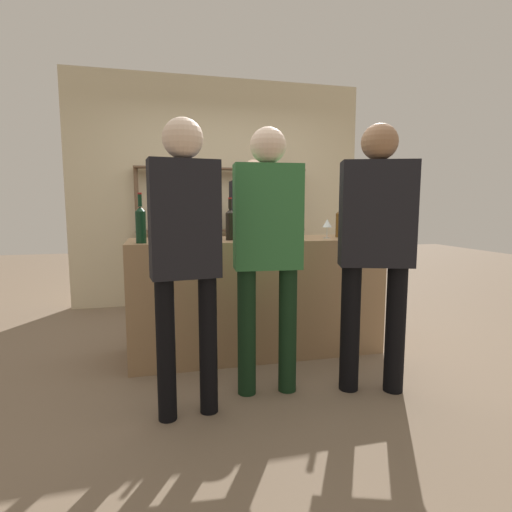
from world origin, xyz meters
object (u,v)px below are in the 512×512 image
Objects in this scene: counter_bottle_4 at (141,224)px; customer_right at (376,238)px; ice_bucket at (283,226)px; server_behind_counter at (254,228)px; counter_bottle_3 at (230,224)px; counter_bottle_1 at (245,223)px; counter_bottle_2 at (181,225)px; cork_jar at (165,232)px; wine_glass at (327,224)px; customer_left at (185,242)px; customer_center at (268,240)px; counter_bottle_0 at (341,222)px.

customer_right reaches higher than counter_bottle_4.
server_behind_counter reaches higher than ice_bucket.
counter_bottle_3 is at bearing 63.36° from customer_right.
counter_bottle_1 is 0.19× the size of server_behind_counter.
cork_jar is (-0.11, 0.28, -0.07)m from counter_bottle_2.
wine_glass is at bearing -0.41° from counter_bottle_3.
customer_right is 1.02× the size of customer_left.
customer_left is (-0.41, -0.85, -0.06)m from counter_bottle_3.
ice_bucket is (0.32, -0.03, -0.02)m from counter_bottle_1.
counter_bottle_3 is at bearing -174.59° from ice_bucket.
server_behind_counter is (0.31, 1.67, -0.02)m from customer_center.
counter_bottle_3 is 0.82m from wine_glass.
counter_bottle_1 is 2.41× the size of cork_jar.
customer_center is (-0.86, -0.74, -0.08)m from counter_bottle_0.
counter_bottle_1 is at bearing 28.77° from counter_bottle_3.
customer_right is at bearing -67.08° from ice_bucket.
counter_bottle_1 is 0.83m from counter_bottle_4.
counter_bottle_1 is 0.19× the size of customer_right.
ice_bucket is (1.12, 0.14, -0.03)m from counter_bottle_4.
counter_bottle_4 is at bearing -174.29° from counter_bottle_0.
counter_bottle_4 is at bearing -168.06° from counter_bottle_1.
counter_bottle_4 is (-0.68, -0.10, 0.01)m from counter_bottle_3.
cork_jar is at bearing 40.79° from customer_center.
counter_bottle_3 is at bearing -151.23° from counter_bottle_1.
cork_jar is 0.08× the size of customer_left.
counter_bottle_1 is 0.75m from customer_center.
customer_right is at bearing -37.38° from cork_jar.
counter_bottle_0 is 0.90m from customer_right.
counter_bottle_0 reaches higher than wine_glass.
ice_bucket is at bearing -5.53° from counter_bottle_1.
wine_glass is 0.09× the size of server_behind_counter.
customer_left is at bearing -146.49° from counter_bottle_0.
ice_bucket is at bearing 7.12° from counter_bottle_4.
customer_right is at bearing -25.65° from counter_bottle_4.
server_behind_counter is (0.93, 0.81, -0.03)m from cork_jar.
customer_center is at bearing -114.48° from ice_bucket.
counter_bottle_2 is 0.77m from customer_left.
customer_left is (-1.39, -0.92, -0.07)m from counter_bottle_0.
customer_right is at bearing -31.15° from counter_bottle_2.
counter_bottle_4 is 1.65m from customer_right.
ice_bucket is 0.13× the size of customer_left.
counter_bottle_4 is 1.56m from server_behind_counter.
cork_jar is at bearing 175.36° from counter_bottle_0.
counter_bottle_0 is 0.99m from counter_bottle_3.
counter_bottle_1 is 0.98× the size of counter_bottle_2.
wine_glass is 0.09× the size of customer_left.
counter_bottle_4 is at bearing 82.80° from customer_right.
counter_bottle_2 is at bearing 1.98° from counter_bottle_4.
counter_bottle_2 reaches higher than wine_glass.
counter_bottle_0 is 0.85m from counter_bottle_1.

